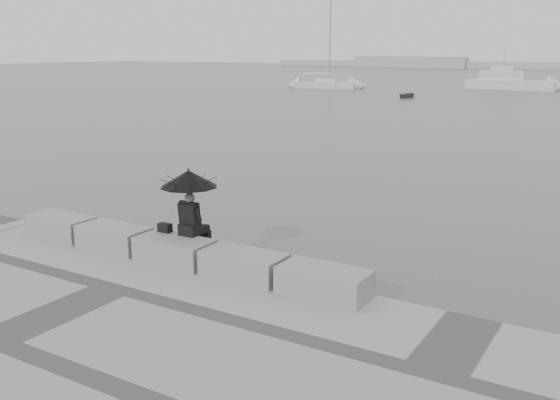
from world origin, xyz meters
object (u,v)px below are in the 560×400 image
Objects in this scene: motor_cruiser at (511,82)px; seated_person at (189,187)px; sailboat_left at (326,84)px; dinghy at (406,95)px.

seated_person is at bearing -81.78° from motor_cruiser.
sailboat_left is 22.15m from motor_cruiser.
sailboat_left is 1.25× the size of motor_cruiser.
sailboat_left reaches higher than dinghy.
sailboat_left is (-27.81, 60.25, -1.48)m from seated_person.
motor_cruiser is (20.15, 9.19, 0.36)m from sailboat_left.
sailboat_left is 16.62m from dinghy.
motor_cruiser reaches higher than dinghy.
seated_person is 52.90m from dinghy.
seated_person is 0.11× the size of sailboat_left.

